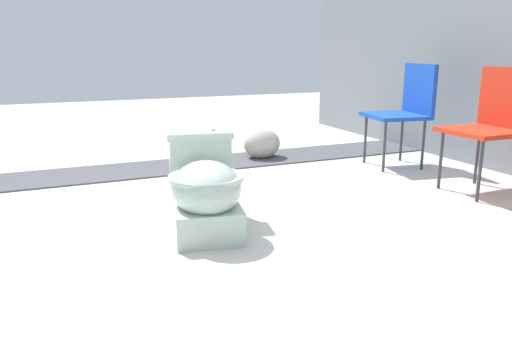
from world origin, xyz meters
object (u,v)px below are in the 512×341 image
Objects in this scene: toilet at (205,190)px; folding_chair_middle at (494,117)px; folding_chair_left at (407,104)px; boulder_near at (262,144)px.

folding_chair_middle reaches higher than toilet.
boulder_near is at bearing -26.28° from folding_chair_left.
folding_chair_left is (-0.80, 1.98, 0.29)m from toilet.
boulder_near is at bearing -56.99° from folding_chair_middle.
folding_chair_left is 0.84m from folding_chair_middle.
toilet is 2.16m from folding_chair_left.
folding_chair_left is 1.27m from boulder_near.
boulder_near is (-0.71, -0.98, -0.38)m from folding_chair_left.
folding_chair_middle is (0.84, 0.04, 0.00)m from folding_chair_left.
folding_chair_left is at bearing 54.04° from boulder_near.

